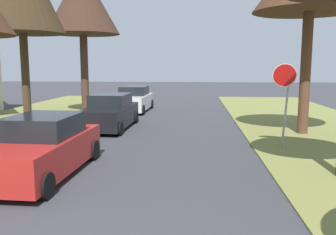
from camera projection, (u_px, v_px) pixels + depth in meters
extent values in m
cylinder|color=#9EA0A5|center=(285.00, 117.00, 11.96)|extent=(0.07, 0.58, 2.21)
cylinder|color=white|center=(285.00, 75.00, 12.08)|extent=(0.82, 0.26, 0.79)
cylinder|color=red|center=(285.00, 75.00, 12.08)|extent=(0.77, 0.26, 0.75)
cylinder|color=brown|center=(305.00, 74.00, 14.64)|extent=(0.43, 0.43, 4.97)
cylinder|color=#463723|center=(26.00, 83.00, 15.27)|extent=(0.34, 0.34, 4.18)
cylinder|color=#463723|center=(32.00, 21.00, 14.66)|extent=(0.58, 1.19, 1.10)
cylinder|color=#463723|center=(25.00, 17.00, 15.38)|extent=(1.19, 0.47, 1.57)
cylinder|color=#463723|center=(10.00, 15.00, 14.40)|extent=(1.16, 0.73, 1.47)
cylinder|color=#4B3427|center=(85.00, 74.00, 21.41)|extent=(0.46, 0.46, 4.67)
cone|color=#3C271B|center=(82.00, 0.00, 20.79)|extent=(4.32, 4.32, 3.90)
cylinder|color=#4B3427|center=(78.00, 25.00, 21.56)|extent=(1.33, 1.21, 1.37)
cylinder|color=#4B3427|center=(92.00, 25.00, 20.74)|extent=(0.67, 1.36, 1.16)
cylinder|color=#4B3427|center=(86.00, 27.00, 21.52)|extent=(1.20, 0.24, 1.09)
cube|color=red|center=(42.00, 153.00, 9.37)|extent=(1.95, 4.45, 0.85)
cube|color=black|center=(44.00, 125.00, 9.48)|extent=(1.66, 2.07, 0.56)
cylinder|color=black|center=(46.00, 186.00, 7.69)|extent=(0.22, 0.61, 0.60)
cylinder|color=black|center=(94.00, 150.00, 10.94)|extent=(0.22, 0.61, 0.60)
cylinder|color=black|center=(40.00, 149.00, 11.13)|extent=(0.22, 0.61, 0.60)
cube|color=black|center=(110.00, 116.00, 16.37)|extent=(1.95, 4.45, 0.85)
cube|color=black|center=(111.00, 100.00, 16.48)|extent=(1.66, 2.07, 0.56)
cylinder|color=black|center=(120.00, 128.00, 14.69)|extent=(0.22, 0.61, 0.60)
cylinder|color=black|center=(79.00, 128.00, 14.88)|extent=(0.22, 0.61, 0.60)
cylinder|color=black|center=(135.00, 117.00, 17.94)|extent=(0.22, 0.61, 0.60)
cylinder|color=black|center=(102.00, 117.00, 18.13)|extent=(0.22, 0.61, 0.60)
cube|color=white|center=(134.00, 102.00, 22.49)|extent=(1.95, 4.45, 0.85)
cube|color=black|center=(134.00, 91.00, 22.61)|extent=(1.66, 2.07, 0.56)
cylinder|color=black|center=(143.00, 110.00, 20.82)|extent=(0.22, 0.61, 0.60)
cylinder|color=black|center=(114.00, 110.00, 21.01)|extent=(0.22, 0.61, 0.60)
cylinder|color=black|center=(151.00, 104.00, 24.06)|extent=(0.22, 0.61, 0.60)
cylinder|color=black|center=(126.00, 104.00, 24.25)|extent=(0.22, 0.61, 0.60)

